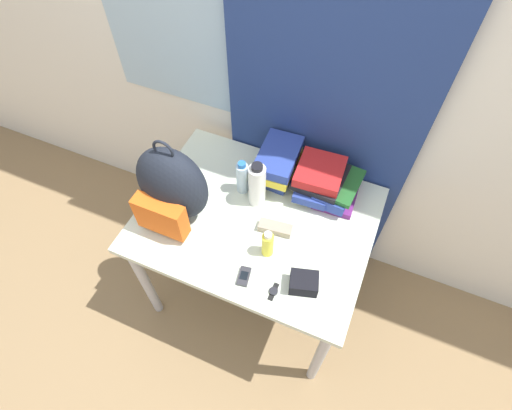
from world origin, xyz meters
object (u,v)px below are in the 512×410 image
book_stack_center (318,178)px  sunscreen_bottle (268,244)px  sports_bottle (257,185)px  cell_phone (244,276)px  backpack (171,187)px  book_stack_right (336,188)px  sunglasses_case (275,228)px  book_stack_left (278,164)px  wristwatch (273,291)px  water_bottle (242,178)px  camera_pouch (304,283)px

book_stack_center → sunscreen_bottle: book_stack_center is taller
sports_bottle → cell_phone: (0.11, -0.39, -0.11)m
backpack → sunscreen_bottle: bearing=-3.7°
sunscreen_bottle → cell_phone: sunscreen_bottle is taller
book_stack_right → sunscreen_bottle: size_ratio=1.70×
sports_bottle → sunglasses_case: bearing=-40.7°
book_stack_left → cell_phone: size_ratio=3.12×
book_stack_right → cell_phone: book_stack_right is taller
wristwatch → sunglasses_case: bearing=110.4°
wristwatch → book_stack_center: bearing=90.5°
book_stack_left → sunscreen_bottle: 0.43m
book_stack_center → cell_phone: (-0.13, -0.56, -0.08)m
sports_bottle → cell_phone: 0.42m
backpack → book_stack_right: backpack is taller
water_bottle → backpack: bearing=-132.0°
sports_bottle → wristwatch: sports_bottle is taller
water_bottle → sunglasses_case: water_bottle is taller
backpack → wristwatch: size_ratio=5.74×
sports_bottle → water_bottle: bearing=158.5°
water_bottle → wristwatch: size_ratio=2.39×
backpack → water_bottle: bearing=48.0°
sunscreen_bottle → sunglasses_case: (-0.01, 0.12, -0.05)m
sunglasses_case → camera_pouch: camera_pouch is taller
book_stack_left → sunscreen_bottle: size_ratio=1.89×
sunscreen_bottle → camera_pouch: sunscreen_bottle is taller
sunscreen_bottle → cell_phone: size_ratio=1.65×
sports_bottle → wristwatch: size_ratio=3.16×
book_stack_right → cell_phone: size_ratio=2.81×
book_stack_center → sunscreen_bottle: size_ratio=1.79×
backpack → cell_phone: bearing=-23.3°
water_bottle → camera_pouch: water_bottle is taller
sunscreen_bottle → camera_pouch: bearing=-24.8°
book_stack_left → book_stack_center: 0.21m
sports_bottle → cell_phone: sports_bottle is taller
cell_phone → sports_bottle: bearing=105.4°
sunglasses_case → wristwatch: size_ratio=1.95×
water_bottle → book_stack_right: bearing=18.0°
camera_pouch → wristwatch: bearing=-145.6°
book_stack_right → sports_bottle: bearing=-152.5°
sports_bottle → camera_pouch: bearing=-43.5°
book_stack_center → wristwatch: (0.01, -0.57, -0.08)m
backpack → sports_bottle: 0.38m
cell_phone → sunglasses_case: sunglasses_case is taller
backpack → book_stack_center: (0.55, 0.38, -0.10)m
wristwatch → sunscreen_bottle: bearing=120.0°
book_stack_center → book_stack_right: bearing=0.5°
water_bottle → sunglasses_case: bearing=-34.1°
sports_bottle → book_stack_left: bearing=79.3°
book_stack_left → camera_pouch: bearing=-58.0°
book_stack_center → sports_bottle: size_ratio=1.08×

